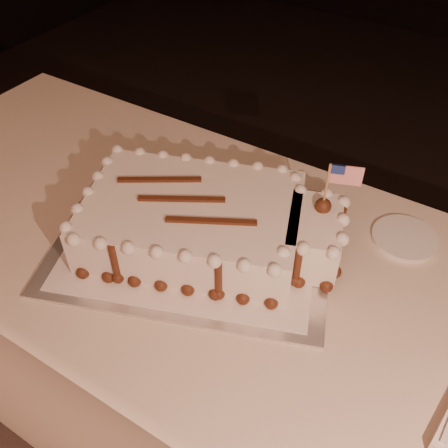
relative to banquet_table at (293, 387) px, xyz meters
The scene contains 5 objects.
banquet_table is the anchor object (origin of this frame).
cake_board 0.48m from the banquet_table, behind, with size 0.61×0.45×0.01m, color silver.
doily 0.48m from the banquet_table, behind, with size 0.54×0.41×0.00m, color silver.
sheet_cake 0.51m from the banquet_table, behind, with size 0.60×0.45×0.23m.
side_plate 0.47m from the banquet_table, 65.99° to the left, with size 0.15×0.15×0.01m, color silver.
Camera 1 is at (0.19, -0.04, 1.55)m, focal length 40.00 mm.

